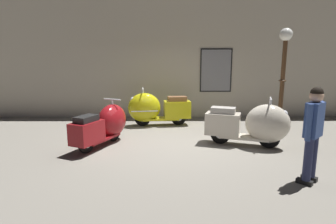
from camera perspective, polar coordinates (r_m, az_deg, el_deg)
The scene contains 7 objects.
ground_plane at distance 6.41m, azimuth 1.26°, elevation -6.73°, with size 60.00×60.00×0.00m, color slate.
showroom_back_wall at distance 9.33m, azimuth 0.81°, elevation 11.19°, with size 18.00×0.24×3.98m.
scooter_0 at distance 6.47m, azimuth -12.89°, elevation -2.54°, with size 1.13×1.72×1.03m.
scooter_1 at distance 8.10m, azimuth -2.83°, elevation 0.71°, with size 1.88×0.73×1.12m.
scooter_2 at distance 6.43m, azimuth 17.26°, elevation -2.46°, with size 1.90×1.08×1.12m.
lamppost at distance 7.63m, azimuth 22.75°, elevation 7.48°, with size 0.32×0.32×2.70m.
visitor_0 at distance 4.79m, azimuth 27.88°, elevation -3.06°, with size 0.40×0.40×1.53m.
Camera 1 is at (-0.17, -6.11, 1.94)m, focal length 29.40 mm.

